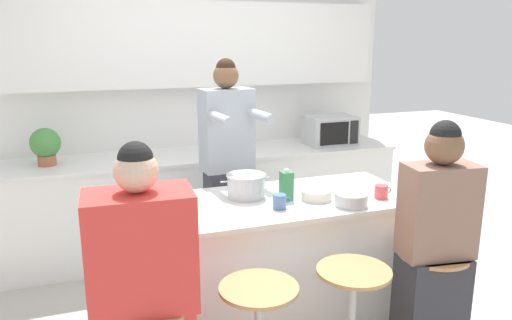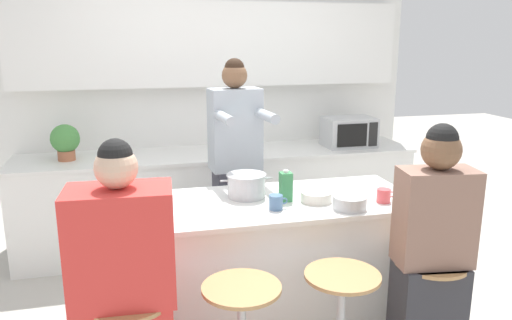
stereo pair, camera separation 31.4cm
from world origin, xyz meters
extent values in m
cube|color=silver|center=(0.00, 1.82, 1.35)|extent=(3.83, 0.06, 2.70)
cube|color=white|center=(0.00, 1.71, 1.83)|extent=(3.53, 0.16, 0.75)
cube|color=white|center=(0.00, 1.45, 0.43)|extent=(3.53, 0.66, 0.85)
cube|color=silver|center=(0.00, 1.45, 0.87)|extent=(3.56, 0.69, 0.03)
cube|color=white|center=(0.00, 0.00, 0.46)|extent=(1.97, 0.75, 0.79)
cube|color=silver|center=(0.00, 0.00, 0.87)|extent=(2.01, 0.79, 0.03)
cylinder|color=tan|center=(-0.80, -0.69, 0.69)|extent=(0.40, 0.40, 0.02)
cylinder|color=tan|center=(-0.27, -0.70, 0.69)|extent=(0.40, 0.40, 0.02)
cylinder|color=tan|center=(0.27, -0.70, 0.69)|extent=(0.40, 0.40, 0.02)
cylinder|color=#B7BABC|center=(0.80, -0.67, 0.35)|extent=(0.04, 0.04, 0.66)
cylinder|color=tan|center=(0.80, -0.67, 0.69)|extent=(0.40, 0.40, 0.02)
cube|color=#383842|center=(-0.01, 0.70, 0.46)|extent=(0.33, 0.25, 0.91)
cube|color=#9EA8B2|center=(-0.01, 0.70, 1.22)|extent=(0.39, 0.25, 0.61)
cylinder|color=#9EA8B2|center=(-0.13, 0.41, 1.35)|extent=(0.10, 0.34, 0.07)
cylinder|color=#9EA8B2|center=(0.17, 0.44, 1.35)|extent=(0.10, 0.34, 0.07)
sphere|color=brown|center=(-0.01, 0.70, 1.62)|extent=(0.20, 0.20, 0.19)
sphere|color=black|center=(-0.01, 0.70, 1.67)|extent=(0.16, 0.16, 0.15)
cube|color=red|center=(-0.82, -0.70, 0.97)|extent=(0.49, 0.31, 0.54)
sphere|color=#DBB293|center=(-0.82, -0.70, 1.34)|extent=(0.20, 0.20, 0.19)
sphere|color=black|center=(-0.82, -0.70, 1.39)|extent=(0.16, 0.16, 0.15)
cube|color=#333338|center=(0.79, -0.70, 0.35)|extent=(0.39, 0.31, 0.70)
cube|color=#896656|center=(0.79, -0.70, 0.96)|extent=(0.42, 0.27, 0.52)
sphere|color=brown|center=(0.79, -0.70, 1.33)|extent=(0.23, 0.23, 0.21)
sphere|color=black|center=(0.79, -0.70, 1.38)|extent=(0.19, 0.19, 0.16)
cylinder|color=#B7BABC|center=(-0.06, 0.11, 0.96)|extent=(0.24, 0.24, 0.14)
cylinder|color=#B7BABC|center=(-0.06, 0.11, 1.03)|extent=(0.26, 0.26, 0.01)
cylinder|color=#B7BABC|center=(-0.20, 0.11, 1.00)|extent=(0.05, 0.01, 0.01)
cylinder|color=#B7BABC|center=(0.09, 0.11, 1.00)|extent=(0.05, 0.01, 0.01)
cylinder|color=#B7BABC|center=(0.49, -0.27, 0.92)|extent=(0.20, 0.20, 0.08)
cylinder|color=silver|center=(0.35, -0.08, 0.92)|extent=(0.20, 0.20, 0.06)
cylinder|color=#4C7099|center=(0.06, -0.17, 0.93)|extent=(0.08, 0.08, 0.09)
torus|color=#4C7099|center=(0.11, -0.17, 0.93)|extent=(0.04, 0.01, 0.04)
cylinder|color=#DB4C51|center=(0.75, -0.20, 0.93)|extent=(0.09, 0.09, 0.09)
torus|color=#DB4C51|center=(0.81, -0.20, 0.93)|extent=(0.04, 0.01, 0.04)
cube|color=#38844C|center=(0.17, -0.03, 0.98)|extent=(0.07, 0.07, 0.18)
cylinder|color=white|center=(0.17, -0.03, 1.08)|extent=(0.03, 0.03, 0.02)
cube|color=#B2B5B7|center=(1.23, 1.40, 1.02)|extent=(0.47, 0.33, 0.28)
cube|color=black|center=(1.19, 1.23, 1.02)|extent=(0.29, 0.01, 0.21)
cube|color=black|center=(1.40, 1.23, 1.02)|extent=(0.08, 0.01, 0.22)
cylinder|color=#A86042|center=(-1.30, 1.45, 0.92)|extent=(0.14, 0.14, 0.08)
sphere|color=#478942|center=(-1.30, 1.45, 1.07)|extent=(0.24, 0.24, 0.24)
camera|label=1|loc=(-1.04, -2.79, 1.89)|focal=35.00mm
camera|label=2|loc=(-0.74, -2.88, 1.89)|focal=35.00mm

